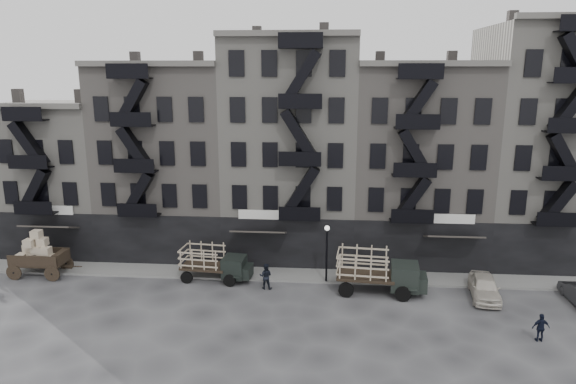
# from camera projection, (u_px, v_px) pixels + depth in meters

# --- Properties ---
(ground) EXTENTS (140.00, 140.00, 0.00)m
(ground) POSITION_uv_depth(u_px,v_px,m) (281.00, 298.00, 34.18)
(ground) COLOR #38383A
(ground) RESTS_ON ground
(sidewalk) EXTENTS (55.00, 2.50, 0.15)m
(sidewalk) POSITION_uv_depth(u_px,v_px,m) (285.00, 274.00, 37.80)
(sidewalk) COLOR slate
(sidewalk) RESTS_ON ground
(building_west) EXTENTS (10.00, 11.35, 13.20)m
(building_west) POSITION_uv_depth(u_px,v_px,m) (58.00, 175.00, 43.82)
(building_west) COLOR #9D9990
(building_west) RESTS_ON ground
(building_midwest) EXTENTS (10.00, 11.35, 16.20)m
(building_midwest) POSITION_uv_depth(u_px,v_px,m) (172.00, 159.00, 42.69)
(building_midwest) COLOR gray
(building_midwest) RESTS_ON ground
(building_center) EXTENTS (10.00, 11.35, 18.20)m
(building_center) POSITION_uv_depth(u_px,v_px,m) (292.00, 149.00, 41.69)
(building_center) COLOR #9D9990
(building_center) RESTS_ON ground
(building_mideast) EXTENTS (10.00, 11.35, 16.20)m
(building_mideast) POSITION_uv_depth(u_px,v_px,m) (416.00, 162.00, 41.16)
(building_mideast) COLOR gray
(building_mideast) RESTS_ON ground
(building_east) EXTENTS (10.00, 11.35, 19.20)m
(building_east) POSITION_uv_depth(u_px,v_px,m) (547.00, 145.00, 40.04)
(building_east) COLOR #9D9990
(building_east) RESTS_ON ground
(lamp_post) EXTENTS (0.36, 0.36, 4.28)m
(lamp_post) POSITION_uv_depth(u_px,v_px,m) (327.00, 246.00, 35.81)
(lamp_post) COLOR black
(lamp_post) RESTS_ON ground
(wagon) EXTENTS (4.00, 2.17, 3.38)m
(wagon) POSITION_uv_depth(u_px,v_px,m) (37.00, 250.00, 37.45)
(wagon) COLOR black
(wagon) RESTS_ON ground
(stake_truck_west) EXTENTS (5.20, 2.49, 2.53)m
(stake_truck_west) POSITION_uv_depth(u_px,v_px,m) (214.00, 261.00, 36.73)
(stake_truck_west) COLOR black
(stake_truck_west) RESTS_ON ground
(stake_truck_east) EXTENTS (6.11, 2.93, 2.98)m
(stake_truck_east) POSITION_uv_depth(u_px,v_px,m) (378.00, 269.00, 34.58)
(stake_truck_east) COLOR black
(stake_truck_east) RESTS_ON ground
(car_east) EXTENTS (2.33, 4.59, 1.50)m
(car_east) POSITION_uv_depth(u_px,v_px,m) (484.00, 287.00, 34.02)
(car_east) COLOR beige
(car_east) RESTS_ON ground
(pedestrian_mid) EXTENTS (0.94, 0.76, 1.83)m
(pedestrian_mid) POSITION_uv_depth(u_px,v_px,m) (266.00, 276.00, 35.38)
(pedestrian_mid) COLOR black
(pedestrian_mid) RESTS_ON ground
(policeman) EXTENTS (1.00, 0.49, 1.65)m
(policeman) POSITION_uv_depth(u_px,v_px,m) (541.00, 328.00, 28.55)
(policeman) COLOR black
(policeman) RESTS_ON ground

